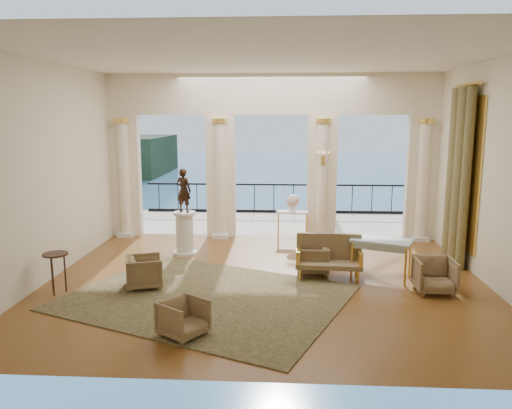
# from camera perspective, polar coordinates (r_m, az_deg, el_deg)

# --- Properties ---
(floor) EXTENTS (9.00, 9.00, 0.00)m
(floor) POSITION_cam_1_polar(r_m,az_deg,el_deg) (10.49, 1.07, -8.73)
(floor) COLOR #44240F
(floor) RESTS_ON ground
(room_walls) EXTENTS (9.00, 9.00, 9.00)m
(room_walls) POSITION_cam_1_polar(r_m,az_deg,el_deg) (8.82, 0.84, 6.80)
(room_walls) COLOR #EDE4C7
(room_walls) RESTS_ON ground
(arcade) EXTENTS (9.00, 0.56, 4.50)m
(arcade) POSITION_cam_1_polar(r_m,az_deg,el_deg) (13.77, 1.75, 6.78)
(arcade) COLOR #EEDFC5
(arcade) RESTS_ON ground
(terrace) EXTENTS (10.00, 3.60, 0.10)m
(terrace) POSITION_cam_1_polar(r_m,az_deg,el_deg) (16.09, 1.91, -2.20)
(terrace) COLOR #B7AB99
(terrace) RESTS_ON ground
(balustrade) EXTENTS (9.00, 0.06, 1.03)m
(balustrade) POSITION_cam_1_polar(r_m,az_deg,el_deg) (17.57, 2.05, 0.38)
(balustrade) COLOR black
(balustrade) RESTS_ON terrace
(palm_tree) EXTENTS (2.00, 2.00, 4.50)m
(palm_tree) POSITION_cam_1_polar(r_m,az_deg,el_deg) (16.61, 9.15, 12.45)
(palm_tree) COLOR #4C3823
(palm_tree) RESTS_ON terrace
(headland) EXTENTS (22.00, 18.00, 6.00)m
(headland) POSITION_cam_1_polar(r_m,az_deg,el_deg) (85.74, -17.48, 5.43)
(headland) COLOR black
(headland) RESTS_ON sea
(sea) EXTENTS (160.00, 160.00, 0.00)m
(sea) POSITION_cam_1_polar(r_m,az_deg,el_deg) (70.54, 3.03, 2.51)
(sea) COLOR #286495
(sea) RESTS_ON ground
(curtain) EXTENTS (0.33, 1.40, 4.09)m
(curtain) POSITION_cam_1_polar(r_m,az_deg,el_deg) (12.14, 22.09, 2.91)
(curtain) COLOR brown
(curtain) RESTS_ON ground
(window_frame) EXTENTS (0.04, 1.60, 3.40)m
(window_frame) POSITION_cam_1_polar(r_m,az_deg,el_deg) (12.19, 22.94, 3.26)
(window_frame) COLOR #E9B94D
(window_frame) RESTS_ON room_walls
(wall_sconce) EXTENTS (0.30, 0.11, 0.33)m
(wall_sconce) POSITION_cam_1_polar(r_m,az_deg,el_deg) (13.51, 7.68, 5.12)
(wall_sconce) COLOR #E9B94D
(wall_sconce) RESTS_ON arcade
(rug) EXTENTS (6.03, 5.44, 0.02)m
(rug) POSITION_cam_1_polar(r_m,az_deg,el_deg) (9.62, -5.72, -10.50)
(rug) COLOR #2C3019
(rug) RESTS_ON ground
(armchair_a) EXTENTS (0.84, 0.85, 0.65)m
(armchair_a) POSITION_cam_1_polar(r_m,az_deg,el_deg) (8.01, -8.31, -12.52)
(armchair_a) COLOR #4F4424
(armchair_a) RESTS_ON ground
(armchair_b) EXTENTS (0.74, 0.69, 0.75)m
(armchair_b) POSITION_cam_1_polar(r_m,az_deg,el_deg) (10.33, 19.74, -7.45)
(armchair_b) COLOR #4F4424
(armchair_b) RESTS_ON ground
(armchair_c) EXTENTS (0.64, 0.69, 0.69)m
(armchair_c) POSITION_cam_1_polar(r_m,az_deg,el_deg) (10.96, 6.51, -6.06)
(armchair_c) COLOR #4F4424
(armchair_c) RESTS_ON ground
(armchair_d) EXTENTS (0.82, 0.85, 0.70)m
(armchair_d) POSITION_cam_1_polar(r_m,az_deg,el_deg) (10.26, -12.65, -7.35)
(armchair_d) COLOR #4F4424
(armchair_d) RESTS_ON ground
(settee) EXTENTS (1.41, 0.66, 0.91)m
(settee) POSITION_cam_1_polar(r_m,az_deg,el_deg) (10.71, 8.31, -5.90)
(settee) COLOR #4F4424
(settee) RESTS_ON ground
(game_table) EXTENTS (1.37, 1.08, 0.83)m
(game_table) POSITION_cam_1_polar(r_m,az_deg,el_deg) (10.82, 14.16, -4.32)
(game_table) COLOR #94AEB9
(game_table) RESTS_ON ground
(pedestal) EXTENTS (0.58, 0.58, 1.07)m
(pedestal) POSITION_cam_1_polar(r_m,az_deg,el_deg) (12.41, -8.15, -3.36)
(pedestal) COLOR silver
(pedestal) RESTS_ON ground
(statue) EXTENTS (0.45, 0.37, 1.06)m
(statue) POSITION_cam_1_polar(r_m,az_deg,el_deg) (12.20, -8.27, 1.61)
(statue) COLOR black
(statue) RESTS_ON pedestal
(console_table) EXTENTS (0.90, 0.44, 0.82)m
(console_table) POSITION_cam_1_polar(r_m,az_deg,el_deg) (13.61, 4.19, -1.37)
(console_table) COLOR silver
(console_table) RESTS_ON ground
(urn) EXTENTS (0.36, 0.36, 0.47)m
(urn) POSITION_cam_1_polar(r_m,az_deg,el_deg) (13.53, 4.21, 0.33)
(urn) COLOR white
(urn) RESTS_ON console_table
(side_table) EXTENTS (0.48, 0.48, 0.79)m
(side_table) POSITION_cam_1_polar(r_m,az_deg,el_deg) (10.37, -21.94, -5.80)
(side_table) COLOR black
(side_table) RESTS_ON ground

